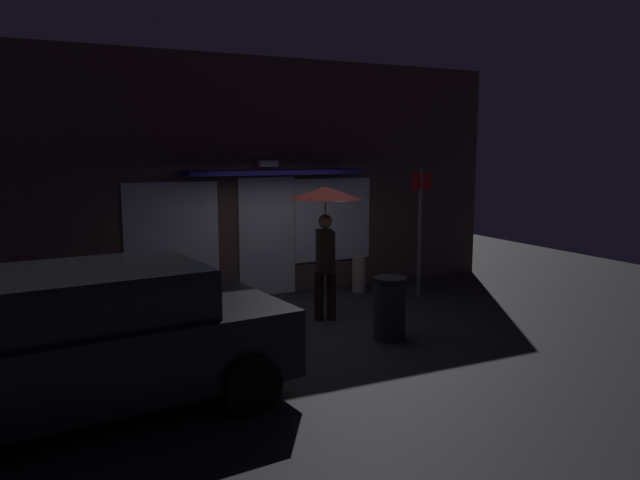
{
  "coord_description": "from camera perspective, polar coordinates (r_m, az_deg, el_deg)",
  "views": [
    {
      "loc": [
        -4.06,
        -8.37,
        2.68
      ],
      "look_at": [
        0.09,
        0.13,
        1.3
      ],
      "focal_mm": 34.39,
      "sensor_mm": 36.0,
      "label": 1
    }
  ],
  "objects": [
    {
      "name": "sidewalk_bollard_2",
      "position": [
        9.73,
        -14.47,
        -6.37
      ],
      "size": [
        0.3,
        0.3,
        0.52
      ],
      "primitive_type": "cylinder",
      "color": "#B2A899",
      "rests_on": "ground"
    },
    {
      "name": "parked_car",
      "position": [
        6.72,
        -20.87,
        -8.75
      ],
      "size": [
        4.26,
        2.37,
        1.51
      ],
      "rotation": [
        0.0,
        0.0,
        0.11
      ],
      "color": "black",
      "rests_on": "ground"
    },
    {
      "name": "person_with_umbrella",
      "position": [
        9.55,
        0.5,
        2.26
      ],
      "size": [
        1.13,
        1.13,
        2.13
      ],
      "rotation": [
        0.0,
        0.0,
        -1.88
      ],
      "color": "black",
      "rests_on": "ground"
    },
    {
      "name": "sidewalk_bollard",
      "position": [
        11.75,
        3.63,
        -3.18
      ],
      "size": [
        0.25,
        0.25,
        0.69
      ],
      "primitive_type": "cylinder",
      "color": "#B2A899",
      "rests_on": "ground"
    },
    {
      "name": "street_sign_post",
      "position": [
        11.34,
        9.3,
        1.47
      ],
      "size": [
        0.4,
        0.07,
        2.38
      ],
      "color": "#595B60",
      "rests_on": "ground"
    },
    {
      "name": "ground_plane",
      "position": [
        9.68,
        -0.15,
        -7.76
      ],
      "size": [
        18.0,
        18.0,
        0.0
      ],
      "primitive_type": "plane",
      "color": "#26262B"
    },
    {
      "name": "trash_bin",
      "position": [
        8.87,
        6.49,
        -6.3
      ],
      "size": [
        0.49,
        0.49,
        0.9
      ],
      "color": "#2D2D33",
      "rests_on": "ground"
    },
    {
      "name": "building_facade",
      "position": [
        11.46,
        -5.31,
        5.68
      ],
      "size": [
        9.77,
        1.0,
        4.36
      ],
      "color": "brown",
      "rests_on": "ground"
    }
  ]
}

